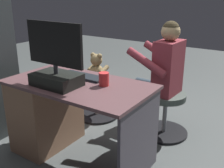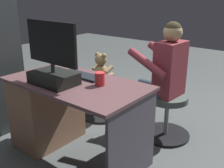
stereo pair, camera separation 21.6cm
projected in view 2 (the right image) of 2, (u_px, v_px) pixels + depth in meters
name	position (u px, v px, depth m)	size (l,w,h in m)	color
ground_plane	(105.00, 138.00, 2.79)	(10.00, 10.00, 0.00)	#4B5150
desk	(54.00, 108.00, 2.57)	(1.24, 0.68, 0.71)	brown
monitor	(53.00, 66.00, 2.18)	(0.55, 0.26, 0.51)	black
keyboard	(82.00, 75.00, 2.41)	(0.42, 0.14, 0.02)	black
computer_mouse	(59.00, 69.00, 2.57)	(0.06, 0.10, 0.04)	black
cup	(100.00, 79.00, 2.17)	(0.08, 0.08, 0.11)	red
tv_remote	(44.00, 72.00, 2.50)	(0.04, 0.15, 0.02)	black
office_chair_teddy	(101.00, 96.00, 3.22)	(0.52, 0.52, 0.45)	black
teddy_bear	(102.00, 68.00, 3.12)	(0.23, 0.23, 0.32)	#937B4F
visitor_chair	(167.00, 113.00, 2.75)	(0.50, 0.50, 0.45)	black
person	(161.00, 72.00, 2.66)	(0.55, 0.49, 1.17)	#8E333D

